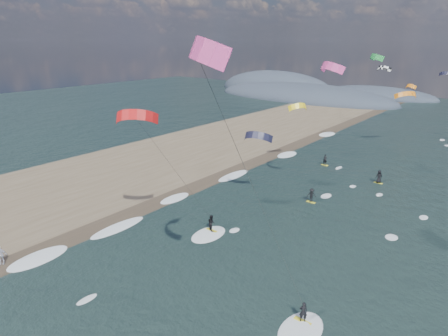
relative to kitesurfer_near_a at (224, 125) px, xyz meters
The scene contains 10 objects.
ground 16.38m from the kitesurfer_near_a, behind, with size 260.00×260.00×0.00m, color black.
sand_strip 36.16m from the kitesurfer_near_a, 164.38° to the left, with size 26.00×240.00×0.00m, color brown.
wet_sand_strip 26.14m from the kitesurfer_near_a, 155.89° to the left, with size 3.00×240.00×0.00m, color #382D23.
coastal_hills 120.02m from the kitesurfer_near_a, 116.32° to the left, with size 80.00×41.00×15.00m.
kitesurfer_near_a is the anchor object (origin of this frame).
kitesurfer_near_b 15.33m from the kitesurfer_near_a, 153.41° to the left, with size 7.06×9.07×13.50m.
far_kitesurfers 33.30m from the kitesurfer_near_a, 99.90° to the left, with size 10.11×15.03×1.84m.
bg_kite_field 51.77m from the kitesurfer_near_a, 100.12° to the left, with size 13.02×75.12×9.06m.
shoreline_surf 27.28m from the kitesurfer_near_a, 143.92° to the left, with size 2.40×79.40×0.11m.
beach_walker 25.12m from the kitesurfer_near_a, 165.09° to the right, with size 1.02×0.42×1.74m, color silver.
Camera 1 is at (20.27, -13.80, 18.45)m, focal length 30.00 mm.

